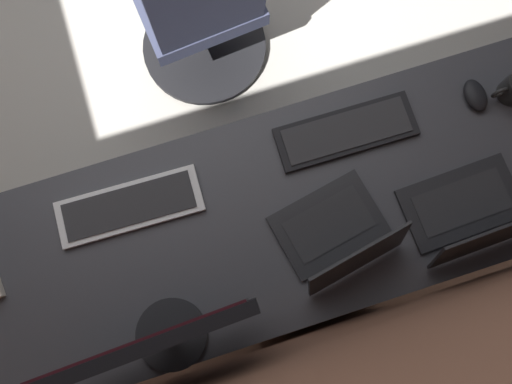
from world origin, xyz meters
name	(u,v)px	position (x,y,z in m)	size (l,w,h in m)	color
desk	(261,226)	(-0.05, 1.63, 0.66)	(2.24, 0.64, 0.73)	#38383D
drawer_pedestal	(283,237)	(-0.13, 1.66, 0.35)	(0.40, 0.51, 0.69)	#38383D
monitor_primary	(154,342)	(0.28, 1.85, 0.99)	(0.51, 0.20, 0.45)	black
laptop_leftmost	(473,216)	(-0.63, 1.80, 0.78)	(0.35, 0.25, 0.20)	black
laptop_left	(339,238)	(-0.25, 1.74, 0.78)	(0.34, 0.31, 0.21)	black
keyboard_main	(130,206)	(0.29, 1.47, 0.74)	(0.42, 0.15, 0.02)	silver
keyboard_spare	(346,132)	(-0.38, 1.45, 0.74)	(0.42, 0.15, 0.02)	black
mouse_main	(475,95)	(-0.79, 1.46, 0.75)	(0.06, 0.10, 0.03)	black
office_chair	(201,11)	(-0.10, 0.77, 0.46)	(0.56, 0.57, 0.97)	#383D56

